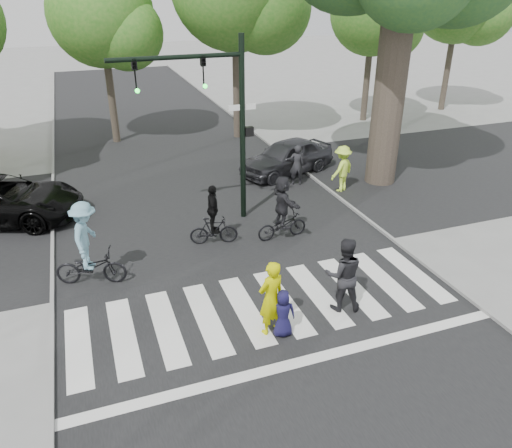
# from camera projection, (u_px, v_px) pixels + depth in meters

# --- Properties ---
(ground) EXTENTS (120.00, 120.00, 0.00)m
(ground) POSITION_uv_depth(u_px,v_px,m) (279.00, 329.00, 11.78)
(ground) COLOR gray
(ground) RESTS_ON ground
(road_stem) EXTENTS (10.00, 70.00, 0.01)m
(road_stem) POSITION_uv_depth(u_px,v_px,m) (220.00, 237.00, 15.99)
(road_stem) COLOR black
(road_stem) RESTS_ON ground
(road_cross) EXTENTS (70.00, 10.00, 0.01)m
(road_cross) POSITION_uv_depth(u_px,v_px,m) (197.00, 201.00, 18.52)
(road_cross) COLOR black
(road_cross) RESTS_ON ground
(curb_left) EXTENTS (0.10, 70.00, 0.10)m
(curb_left) POSITION_uv_depth(u_px,v_px,m) (52.00, 263.00, 14.42)
(curb_left) COLOR gray
(curb_left) RESTS_ON ground
(curb_right) EXTENTS (0.10, 70.00, 0.10)m
(curb_right) POSITION_uv_depth(u_px,v_px,m) (358.00, 213.00, 17.51)
(curb_right) COLOR gray
(curb_right) RESTS_ON ground
(crosswalk) EXTENTS (10.00, 3.85, 0.01)m
(crosswalk) POSITION_uv_depth(u_px,v_px,m) (269.00, 313.00, 12.33)
(crosswalk) COLOR silver
(crosswalk) RESTS_ON ground
(traffic_signal) EXTENTS (4.45, 0.29, 6.00)m
(traffic_signal) POSITION_uv_depth(u_px,v_px,m) (216.00, 106.00, 15.38)
(traffic_signal) COLOR black
(traffic_signal) RESTS_ON ground
(bg_tree_2) EXTENTS (5.04, 4.80, 8.40)m
(bg_tree_2) POSITION_uv_depth(u_px,v_px,m) (107.00, 19.00, 22.68)
(bg_tree_2) COLOR brown
(bg_tree_2) RESTS_ON ground
(bg_tree_4) EXTENTS (4.83, 4.60, 8.15)m
(bg_tree_4) POSITION_uv_depth(u_px,v_px,m) (378.00, 16.00, 26.61)
(bg_tree_4) COLOR brown
(bg_tree_4) RESTS_ON ground
(pedestrian_woman) EXTENTS (0.78, 0.61, 1.88)m
(pedestrian_woman) POSITION_uv_depth(u_px,v_px,m) (271.00, 298.00, 11.30)
(pedestrian_woman) COLOR #C8CD00
(pedestrian_woman) RESTS_ON ground
(pedestrian_child) EXTENTS (0.65, 0.49, 1.19)m
(pedestrian_child) POSITION_uv_depth(u_px,v_px,m) (283.00, 313.00, 11.35)
(pedestrian_child) COLOR #16133D
(pedestrian_child) RESTS_ON ground
(pedestrian_adult) EXTENTS (1.13, 0.99, 1.94)m
(pedestrian_adult) POSITION_uv_depth(u_px,v_px,m) (343.00, 275.00, 12.13)
(pedestrian_adult) COLOR black
(pedestrian_adult) RESTS_ON ground
(cyclist_left) EXTENTS (1.98, 1.37, 2.38)m
(cyclist_left) POSITION_uv_depth(u_px,v_px,m) (88.00, 249.00, 13.13)
(cyclist_left) COLOR black
(cyclist_left) RESTS_ON ground
(cyclist_mid) EXTENTS (1.54, 0.96, 1.94)m
(cyclist_mid) POSITION_uv_depth(u_px,v_px,m) (213.00, 220.00, 15.24)
(cyclist_mid) COLOR black
(cyclist_mid) RESTS_ON ground
(cyclist_right) EXTENTS (1.68, 1.56, 2.09)m
(cyclist_right) POSITION_uv_depth(u_px,v_px,m) (282.00, 211.00, 15.52)
(cyclist_right) COLOR black
(cyclist_right) RESTS_ON ground
(car_grey) EXTENTS (4.52, 2.89, 1.43)m
(car_grey) POSITION_uv_depth(u_px,v_px,m) (287.00, 157.00, 20.93)
(car_grey) COLOR #303035
(car_grey) RESTS_ON ground
(bystander_hivis) EXTENTS (1.34, 1.12, 1.80)m
(bystander_hivis) POSITION_uv_depth(u_px,v_px,m) (342.00, 169.00, 19.08)
(bystander_hivis) COLOR #D1FF46
(bystander_hivis) RESTS_ON ground
(bystander_dark) EXTENTS (0.68, 0.54, 1.62)m
(bystander_dark) POSITION_uv_depth(u_px,v_px,m) (297.00, 165.00, 19.70)
(bystander_dark) COLOR black
(bystander_dark) RESTS_ON ground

